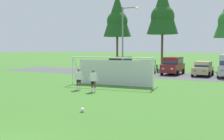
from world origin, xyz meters
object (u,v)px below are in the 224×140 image
(soccer_goal, at_px, (114,71))
(parked_car_slot_center, at_px, (203,69))
(soccer_ball, at_px, (82,110))
(player_defender_far, at_px, (93,81))
(parked_car_slot_far_left, at_px, (120,65))
(parked_car_slot_center_left, at_px, (173,65))
(street_lamp, at_px, (124,41))
(parked_car_slot_left, at_px, (147,67))
(player_striker_near, at_px, (79,79))

(soccer_goal, distance_m, parked_car_slot_center, 13.28)
(soccer_ball, distance_m, player_defender_far, 6.32)
(player_defender_far, distance_m, parked_car_slot_far_left, 14.62)
(parked_car_slot_far_left, relative_size, parked_car_slot_center_left, 1.01)
(parked_car_slot_center_left, relative_size, street_lamp, 0.60)
(player_defender_far, relative_size, street_lamp, 0.21)
(soccer_goal, bearing_deg, parked_car_slot_center, 65.52)
(parked_car_slot_center, bearing_deg, soccer_ball, -96.65)
(street_lamp, bearing_deg, soccer_ball, -72.21)
(soccer_ball, height_order, soccer_goal, soccer_goal)
(soccer_goal, distance_m, street_lamp, 7.10)
(parked_car_slot_center_left, xyz_separation_m, parked_car_slot_center, (3.63, -0.36, -0.24))
(parked_car_slot_center, bearing_deg, parked_car_slot_far_left, -169.26)
(soccer_goal, height_order, parked_car_slot_center_left, soccer_goal)
(parked_car_slot_center, bearing_deg, soccer_goal, -114.48)
(soccer_ball, height_order, parked_car_slot_left, parked_car_slot_left)
(street_lamp, bearing_deg, parked_car_slot_left, 83.38)
(player_defender_far, height_order, parked_car_slot_center, parked_car_slot_center)
(parked_car_slot_far_left, bearing_deg, player_defender_far, -71.81)
(soccer_goal, relative_size, parked_car_slot_center_left, 1.63)
(soccer_ball, height_order, player_defender_far, player_defender_far)
(parked_car_slot_far_left, bearing_deg, soccer_ball, -69.26)
(soccer_goal, xyz_separation_m, parked_car_slot_left, (-1.33, 11.83, -0.42))
(parked_car_slot_center, xyz_separation_m, street_lamp, (-7.48, -5.82, 3.11))
(parked_car_slot_far_left, xyz_separation_m, parked_car_slot_left, (3.04, 1.62, -0.24))
(parked_car_slot_left, bearing_deg, soccer_goal, -83.57)
(player_striker_near, xyz_separation_m, parked_car_slot_left, (0.00, 15.20, 0.05))
(player_striker_near, bearing_deg, street_lamp, 93.83)
(soccer_goal, height_order, player_defender_far, soccer_goal)
(player_defender_far, relative_size, parked_car_slot_left, 0.38)
(player_defender_far, bearing_deg, player_striker_near, 168.76)
(player_striker_near, distance_m, parked_car_slot_center, 16.90)
(parked_car_slot_far_left, distance_m, parked_car_slot_center_left, 6.63)
(player_striker_near, relative_size, parked_car_slot_left, 0.38)
(street_lamp, bearing_deg, parked_car_slot_far_left, 121.20)
(parked_car_slot_center, relative_size, street_lamp, 0.55)
(soccer_goal, bearing_deg, parked_car_slot_center_left, 81.45)
(soccer_goal, bearing_deg, soccer_ball, -72.05)
(parked_car_slot_left, bearing_deg, parked_car_slot_center, 2.08)
(parked_car_slot_left, bearing_deg, player_striker_near, -90.01)
(soccer_goal, xyz_separation_m, parked_car_slot_center, (5.50, 12.08, -0.42))
(parked_car_slot_left, height_order, parked_car_slot_center, same)
(player_striker_near, bearing_deg, parked_car_slot_left, 89.99)
(soccer_ball, height_order, street_lamp, street_lamp)
(soccer_goal, xyz_separation_m, player_defender_far, (0.19, -3.68, -0.47))
(soccer_ball, xyz_separation_m, soccer_goal, (-3.01, 9.29, 1.18))
(player_defender_far, xyz_separation_m, parked_car_slot_far_left, (-4.56, 13.88, 0.29))
(parked_car_slot_far_left, distance_m, street_lamp, 5.44)
(soccer_ball, relative_size, parked_car_slot_center_left, 0.05)
(soccer_goal, xyz_separation_m, player_striker_near, (-1.34, -3.37, -0.47))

